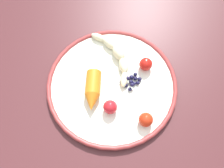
{
  "coord_description": "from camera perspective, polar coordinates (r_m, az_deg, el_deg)",
  "views": [
    {
      "loc": [
        0.02,
        -0.23,
        1.34
      ],
      "look_at": [
        0.03,
        0.04,
        0.74
      ],
      "focal_mm": 39.15,
      "sensor_mm": 36.0,
      "label": 1
    }
  ],
  "objects": [
    {
      "name": "ground_plane",
      "position": [
        1.36,
        -1.27,
        -15.03
      ],
      "size": [
        6.0,
        6.0,
        0.0
      ],
      "primitive_type": "plane",
      "color": "#574849"
    },
    {
      "name": "tomato_near",
      "position": [
        0.6,
        7.9,
        -8.25
      ],
      "size": [
        0.04,
        0.04,
        0.04
      ],
      "primitive_type": "sphere",
      "color": "red",
      "rests_on": "plate"
    },
    {
      "name": "tomato_far",
      "position": [
        0.61,
        -0.42,
        -5.41
      ],
      "size": [
        0.04,
        0.04,
        0.04
      ],
      "primitive_type": "sphere",
      "color": "red",
      "rests_on": "plate"
    },
    {
      "name": "carrot_orange",
      "position": [
        0.62,
        -4.56,
        -1.58
      ],
      "size": [
        0.05,
        0.11,
        0.04
      ],
      "color": "orange",
      "rests_on": "plate"
    },
    {
      "name": "dining_table",
      "position": [
        0.74,
        -2.27,
        -6.63
      ],
      "size": [
        1.02,
        0.81,
        0.73
      ],
      "color": "#4A2124",
      "rests_on": "ground_plane"
    },
    {
      "name": "plate",
      "position": [
        0.65,
        0.0,
        -0.11
      ],
      "size": [
        0.35,
        0.35,
        0.02
      ],
      "color": "white",
      "rests_on": "dining_table"
    },
    {
      "name": "blueberry_pile",
      "position": [
        0.65,
        4.51,
        0.74
      ],
      "size": [
        0.06,
        0.05,
        0.02
      ],
      "color": "#191638",
      "rests_on": "plate"
    },
    {
      "name": "banana",
      "position": [
        0.68,
        0.88,
        6.89
      ],
      "size": [
        0.11,
        0.18,
        0.03
      ],
      "color": "beige",
      "rests_on": "plate"
    },
    {
      "name": "tomato_mid",
      "position": [
        0.66,
        7.89,
        4.6
      ],
      "size": [
        0.04,
        0.04,
        0.04
      ],
      "primitive_type": "sphere",
      "color": "red",
      "rests_on": "plate"
    }
  ]
}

